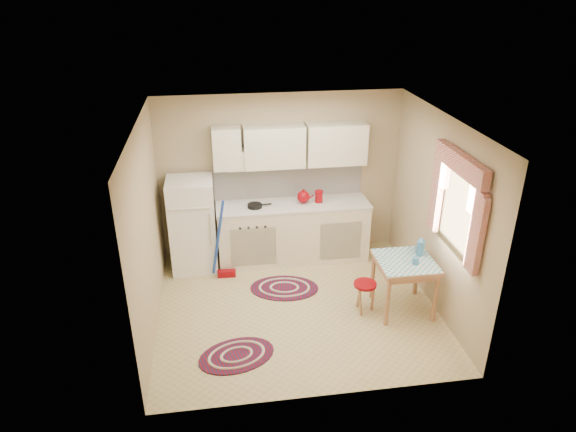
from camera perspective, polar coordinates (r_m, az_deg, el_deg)
The scene contains 14 objects.
room_shell at distance 6.36m, azimuth 2.14°, elevation 3.12°, with size 3.64×3.60×2.52m.
fridge at distance 7.57m, azimuth -10.54°, elevation -0.98°, with size 0.65×0.60×1.40m, color white.
broom at distance 7.29m, azimuth -7.05°, elevation -2.67°, with size 0.28×0.12×1.20m, color #1C42AF, non-canonical shape.
base_cabinets at distance 7.80m, azimuth 0.54°, elevation -1.84°, with size 2.25×0.60×0.88m, color white.
countertop at distance 7.60m, azimuth 0.55°, elevation 1.24°, with size 2.27×0.62×0.04m, color silver.
frying_pan at distance 7.47m, azimuth -3.71°, elevation 1.14°, with size 0.21×0.21×0.05m, color black.
red_kettle at distance 7.57m, azimuth 1.71°, elevation 2.16°, with size 0.20×0.18×0.20m, color maroon, non-canonical shape.
red_canister at distance 7.62m, azimuth 3.45°, elevation 2.10°, with size 0.11×0.11×0.16m, color maroon.
table at distance 6.84m, azimuth 12.67°, elevation -7.50°, with size 0.72×0.72×0.72m, color tan.
stool at distance 6.79m, azimuth 8.47°, elevation -8.89°, with size 0.29×0.29×0.42m, color maroon.
coffee_pot at distance 6.77m, azimuth 14.54°, elevation -3.24°, with size 0.13×0.11×0.27m, color teal, non-canonical shape.
mug at distance 6.58m, azimuth 13.99°, elevation -4.88°, with size 0.08×0.08×0.10m, color teal.
rug_center at distance 7.26m, azimuth -0.41°, elevation -8.01°, with size 0.96×0.64×0.02m, color maroon, non-canonical shape.
rug_left at distance 6.17m, azimuth -5.73°, elevation -15.16°, with size 0.90×0.60×0.02m, color maroon, non-canonical shape.
Camera 1 is at (-0.94, -5.55, 4.00)m, focal length 32.00 mm.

